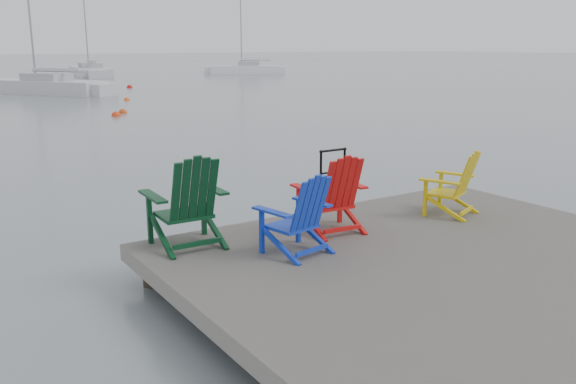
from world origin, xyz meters
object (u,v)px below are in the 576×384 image
sailboat_near (43,88)px  buoy_c (127,100)px  chair_green (188,201)px  chair_yellow (454,183)px  chair_red (333,193)px  buoy_d (130,88)px  buoy_a (123,113)px  sailboat_mid (90,72)px  sailboat_far (245,70)px  buoy_b (116,116)px  handrail (333,173)px  chair_blue (299,214)px

sailboat_near → buoy_c: sailboat_near is taller
chair_green → chair_yellow: 3.86m
chair_red → buoy_d: (9.42, 35.37, -1.02)m
buoy_a → buoy_c: size_ratio=1.16×
sailboat_near → buoy_d: sailboat_near is taller
sailboat_mid → sailboat_far: bearing=-9.8°
sailboat_mid → chair_yellow: bearing=-92.9°
chair_green → buoy_b: chair_green is taller
handrail → buoy_d: size_ratio=2.23×
sailboat_far → buoy_a: bearing=168.8°
sailboat_near → buoy_d: (6.12, 2.12, -0.35)m
chair_green → buoy_c: (7.90, 25.59, -1.08)m
buoy_a → buoy_d: 16.34m
chair_blue → sailboat_far: (26.98, 49.28, -0.63)m
buoy_a → handrail: bearing=-99.2°
chair_green → chair_red: chair_green is taller
handrail → buoy_d: bearing=75.8°
handrail → chair_red: (-0.74, -0.98, -0.02)m
chair_yellow → buoy_d: chair_yellow is taller
sailboat_near → buoy_d: 6.48m
handrail → sailboat_far: (25.39, 47.83, -0.69)m
buoy_b → buoy_d: buoy_d is taller
chair_green → sailboat_mid: sailboat_mid is taller
buoy_a → buoy_c: buoy_a is taller
chair_blue → buoy_d: (10.28, 35.83, -0.98)m
chair_green → buoy_a: (5.65, 19.54, -1.08)m
chair_blue → buoy_a: 21.03m
chair_blue → chair_yellow: 2.82m
handrail → sailboat_far: size_ratio=0.09×
buoy_a → buoy_d: size_ratio=0.90×
handrail → buoy_b: size_ratio=2.36×
chair_green → chair_blue: (0.98, -0.94, -0.09)m
sailboat_near → chair_red: bearing=-128.6°
sailboat_near → handrail: bearing=-127.4°
sailboat_near → buoy_c: bearing=-101.8°
sailboat_far → chair_blue: bearing=177.8°
buoy_c → buoy_a: bearing=-110.4°
chair_yellow → sailboat_far: sailboat_far is taller
chair_green → sailboat_near: size_ratio=0.09×
handrail → chair_red: bearing=-126.9°
chair_yellow → sailboat_near: bearing=65.5°
chair_green → chair_red: size_ratio=1.10×
chair_blue → buoy_b: (4.08, 19.53, -0.98)m
chair_red → buoy_a: 20.41m
handrail → sailboat_far: 54.16m
buoy_b → buoy_c: 7.55m
handrail → chair_yellow: chair_yellow is taller
handrail → chair_green: (-2.56, -0.50, 0.03)m
sailboat_far → buoy_c: (-20.06, -22.75, -0.36)m
chair_green → handrail: bearing=13.2°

